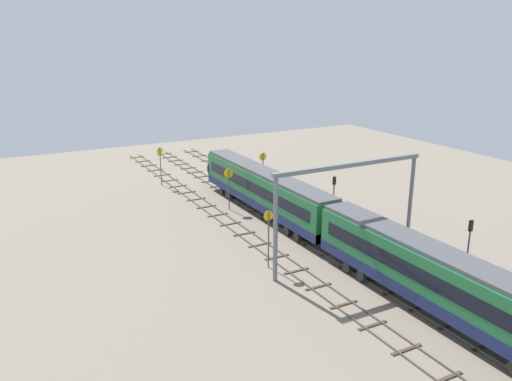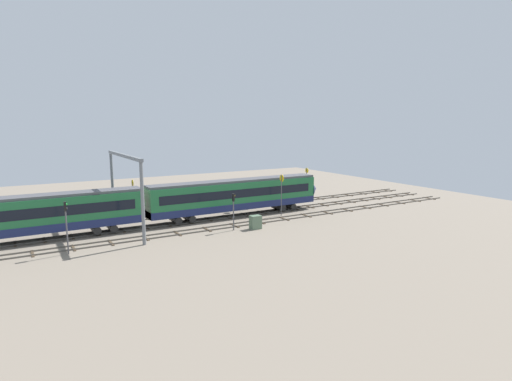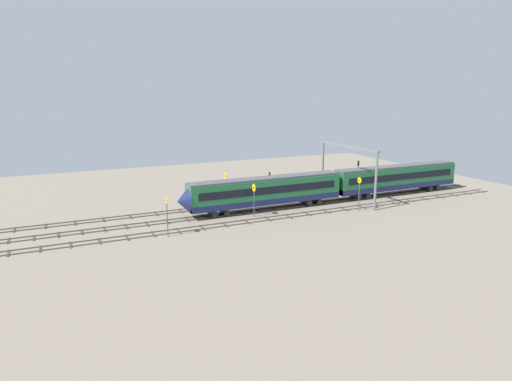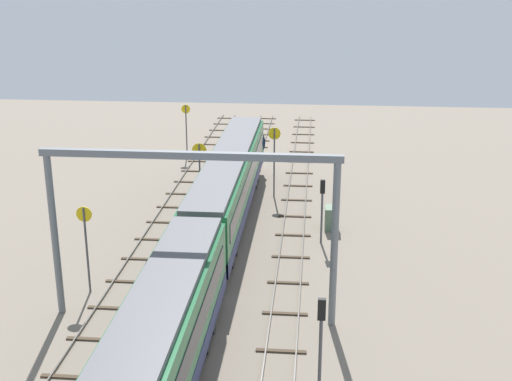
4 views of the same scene
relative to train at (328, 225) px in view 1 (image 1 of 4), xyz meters
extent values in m
plane|color=gray|center=(9.08, 0.00, -2.66)|extent=(92.56, 92.56, 0.00)
cube|color=#59544C|center=(9.08, -5.37, -2.58)|extent=(76.56, 0.07, 0.16)
cube|color=#59544C|center=(9.08, -3.94, -2.58)|extent=(76.56, 0.07, 0.16)
cube|color=#473828|center=(-12.80, -4.65, -2.62)|extent=(0.24, 2.40, 0.08)
cube|color=#473828|center=(-9.15, -4.65, -2.62)|extent=(0.24, 2.40, 0.08)
cube|color=#473828|center=(-5.51, -4.65, -2.62)|extent=(0.24, 2.40, 0.08)
cube|color=#473828|center=(-1.86, -4.65, -2.62)|extent=(0.24, 2.40, 0.08)
cube|color=#473828|center=(1.78, -4.65, -2.62)|extent=(0.24, 2.40, 0.08)
cube|color=#473828|center=(5.43, -4.65, -2.62)|extent=(0.24, 2.40, 0.08)
cube|color=#473828|center=(9.08, -4.65, -2.62)|extent=(0.24, 2.40, 0.08)
cube|color=#473828|center=(12.72, -4.65, -2.62)|extent=(0.24, 2.40, 0.08)
cube|color=#473828|center=(16.37, -4.65, -2.62)|extent=(0.24, 2.40, 0.08)
cube|color=#473828|center=(20.01, -4.65, -2.62)|extent=(0.24, 2.40, 0.08)
cube|color=#473828|center=(23.66, -4.65, -2.62)|extent=(0.24, 2.40, 0.08)
cube|color=#473828|center=(27.30, -4.65, -2.62)|extent=(0.24, 2.40, 0.08)
cube|color=#473828|center=(30.95, -4.65, -2.62)|extent=(0.24, 2.40, 0.08)
cube|color=#473828|center=(34.59, -4.65, -2.62)|extent=(0.24, 2.40, 0.08)
cube|color=#473828|center=(38.24, -4.65, -2.62)|extent=(0.24, 2.40, 0.08)
cube|color=#473828|center=(41.89, -4.65, -2.62)|extent=(0.24, 2.40, 0.08)
cube|color=#473828|center=(45.53, -4.65, -2.62)|extent=(0.24, 2.40, 0.08)
cube|color=#59544C|center=(9.08, -0.72, -2.58)|extent=(76.56, 0.07, 0.16)
cube|color=#59544C|center=(9.08, 0.72, -2.58)|extent=(76.56, 0.07, 0.16)
cube|color=#473828|center=(-16.90, 0.00, -2.62)|extent=(0.24, 2.40, 0.08)
cube|color=#473828|center=(-14.16, 0.00, -2.62)|extent=(0.24, 2.40, 0.08)
cube|color=#473828|center=(-11.43, 0.00, -2.62)|extent=(0.24, 2.40, 0.08)
cube|color=#473828|center=(-8.70, 0.00, -2.62)|extent=(0.24, 2.40, 0.08)
cube|color=#473828|center=(-5.96, 0.00, -2.62)|extent=(0.24, 2.40, 0.08)
cube|color=#473828|center=(-3.23, 0.00, -2.62)|extent=(0.24, 2.40, 0.08)
cube|color=#473828|center=(-0.49, 0.00, -2.62)|extent=(0.24, 2.40, 0.08)
cube|color=#473828|center=(2.24, 0.00, -2.62)|extent=(0.24, 2.40, 0.08)
cube|color=#473828|center=(4.97, 0.00, -2.62)|extent=(0.24, 2.40, 0.08)
cube|color=#473828|center=(7.71, 0.00, -2.62)|extent=(0.24, 2.40, 0.08)
cube|color=#473828|center=(10.44, 0.00, -2.62)|extent=(0.24, 2.40, 0.08)
cube|color=#473828|center=(13.18, 0.00, -2.62)|extent=(0.24, 2.40, 0.08)
cube|color=#473828|center=(15.91, 0.00, -2.62)|extent=(0.24, 2.40, 0.08)
cube|color=#473828|center=(18.64, 0.00, -2.62)|extent=(0.24, 2.40, 0.08)
cube|color=#473828|center=(21.38, 0.00, -2.62)|extent=(0.24, 2.40, 0.08)
cube|color=#473828|center=(24.11, 0.00, -2.62)|extent=(0.24, 2.40, 0.08)
cube|color=#473828|center=(26.85, 0.00, -2.62)|extent=(0.24, 2.40, 0.08)
cube|color=#473828|center=(29.58, 0.00, -2.62)|extent=(0.24, 2.40, 0.08)
cube|color=#473828|center=(32.32, 0.00, -2.62)|extent=(0.24, 2.40, 0.08)
cube|color=#473828|center=(35.05, 0.00, -2.62)|extent=(0.24, 2.40, 0.08)
cube|color=#473828|center=(37.78, 0.00, -2.62)|extent=(0.24, 2.40, 0.08)
cube|color=#473828|center=(40.52, 0.00, -2.62)|extent=(0.24, 2.40, 0.08)
cube|color=#473828|center=(43.25, 0.00, -2.62)|extent=(0.24, 2.40, 0.08)
cube|color=#473828|center=(45.99, 0.00, -2.62)|extent=(0.24, 2.40, 0.08)
cube|color=#59544C|center=(9.08, 3.94, -2.58)|extent=(76.56, 0.07, 0.16)
cube|color=#59544C|center=(9.08, 5.37, -2.58)|extent=(76.56, 0.07, 0.16)
cube|color=#473828|center=(-18.04, 4.65, -2.62)|extent=(0.24, 2.40, 0.08)
cube|color=#473828|center=(-14.85, 4.65, -2.62)|extent=(0.24, 2.40, 0.08)
cube|color=#473828|center=(-11.66, 4.65, -2.62)|extent=(0.24, 2.40, 0.08)
cube|color=#473828|center=(-8.47, 4.65, -2.62)|extent=(0.24, 2.40, 0.08)
cube|color=#473828|center=(-5.28, 4.65, -2.62)|extent=(0.24, 2.40, 0.08)
cube|color=#473828|center=(-2.09, 4.65, -2.62)|extent=(0.24, 2.40, 0.08)
cube|color=#473828|center=(1.10, 4.65, -2.62)|extent=(0.24, 2.40, 0.08)
cube|color=#473828|center=(4.29, 4.65, -2.62)|extent=(0.24, 2.40, 0.08)
cube|color=#473828|center=(7.48, 4.65, -2.62)|extent=(0.24, 2.40, 0.08)
cube|color=#473828|center=(10.67, 4.65, -2.62)|extent=(0.24, 2.40, 0.08)
cube|color=#473828|center=(13.86, 4.65, -2.62)|extent=(0.24, 2.40, 0.08)
cube|color=#473828|center=(17.05, 4.65, -2.62)|extent=(0.24, 2.40, 0.08)
cube|color=#473828|center=(20.24, 4.65, -2.62)|extent=(0.24, 2.40, 0.08)
cube|color=#473828|center=(23.43, 4.65, -2.62)|extent=(0.24, 2.40, 0.08)
cube|color=#473828|center=(26.62, 4.65, -2.62)|extent=(0.24, 2.40, 0.08)
cube|color=#473828|center=(29.81, 4.65, -2.62)|extent=(0.24, 2.40, 0.08)
cube|color=#473828|center=(33.00, 4.65, -2.62)|extent=(0.24, 2.40, 0.08)
cube|color=#473828|center=(36.19, 4.65, -2.62)|extent=(0.24, 2.40, 0.08)
cube|color=#473828|center=(39.38, 4.65, -2.62)|extent=(0.24, 2.40, 0.08)
cube|color=#473828|center=(42.57, 4.65, -2.62)|extent=(0.24, 2.40, 0.08)
cube|color=#473828|center=(45.76, 4.65, -2.62)|extent=(0.24, 2.40, 0.08)
cube|color=#1E6638|center=(11.80, 0.00, 0.20)|extent=(24.00, 2.90, 3.60)
cube|color=navy|center=(11.80, 0.00, -1.15)|extent=(24.00, 2.94, 0.90)
cube|color=#4C4C51|center=(11.80, 0.00, 2.15)|extent=(24.00, 2.50, 0.30)
cube|color=black|center=(11.80, -1.46, 0.63)|extent=(22.00, 0.04, 1.10)
cube|color=black|center=(11.80, 1.46, 0.63)|extent=(22.00, 0.04, 1.10)
cylinder|color=black|center=(3.22, 0.00, -2.05)|extent=(0.90, 2.70, 0.90)
cylinder|color=black|center=(5.02, 0.00, -2.05)|extent=(0.90, 2.70, 0.90)
cylinder|color=black|center=(18.58, 0.00, -2.05)|extent=(0.90, 2.70, 0.90)
cylinder|color=black|center=(20.38, 0.00, -2.05)|extent=(0.90, 2.70, 0.90)
cube|color=#1E6638|center=(-13.00, 0.00, 0.20)|extent=(24.00, 2.90, 3.60)
cube|color=navy|center=(-13.00, 0.00, -1.15)|extent=(24.00, 2.94, 0.90)
cube|color=#4C4C51|center=(-13.00, 0.00, 2.15)|extent=(24.00, 2.50, 0.30)
cube|color=black|center=(-13.00, -1.46, 0.63)|extent=(22.00, 0.04, 1.10)
cube|color=black|center=(-13.00, 1.46, 0.63)|extent=(22.00, 0.04, 1.10)
cylinder|color=black|center=(-6.22, 0.00, -2.05)|extent=(0.90, 2.70, 0.90)
cylinder|color=black|center=(-4.42, 0.00, -2.05)|extent=(0.90, 2.70, 0.90)
cone|color=navy|center=(24.60, 0.00, 0.02)|extent=(1.60, 3.24, 3.24)
cylinder|color=slate|center=(-2.66, -7.06, 1.62)|extent=(0.36, 0.36, 8.56)
cylinder|color=slate|center=(-2.66, 7.06, 1.62)|extent=(0.36, 0.36, 8.56)
cube|color=slate|center=(-2.66, 0.00, 6.07)|extent=(0.40, 14.72, 0.35)
cylinder|color=#4C4C51|center=(17.19, -2.83, 0.11)|extent=(0.12, 0.12, 5.54)
cylinder|color=yellow|center=(17.23, -2.83, 2.45)|extent=(0.05, 0.95, 0.95)
cube|color=black|center=(17.26, -2.83, 2.45)|extent=(0.02, 0.43, 0.12)
cylinder|color=#4C4C51|center=(28.35, 6.26, -0.16)|extent=(0.12, 0.12, 4.99)
cylinder|color=yellow|center=(28.39, 6.26, 1.95)|extent=(0.05, 0.83, 0.83)
cube|color=black|center=(28.42, 6.26, 1.95)|extent=(0.02, 0.37, 0.12)
cylinder|color=#4C4C51|center=(15.07, 2.70, -0.31)|extent=(0.12, 0.12, 4.69)
cylinder|color=yellow|center=(15.11, 2.70, 1.55)|extent=(0.05, 1.09, 1.09)
cube|color=black|center=(15.14, 2.70, 1.55)|extent=(0.02, 0.49, 0.12)
cylinder|color=#4C4C51|center=(-0.29, 6.32, -0.15)|extent=(0.12, 0.12, 5.02)
cylinder|color=yellow|center=(-0.25, 6.32, 1.97)|extent=(0.05, 0.86, 0.86)
cube|color=black|center=(-0.22, 6.32, 1.97)|extent=(0.02, 0.39, 0.12)
cylinder|color=#4C4C51|center=(-9.81, -6.42, -0.56)|extent=(0.14, 0.14, 4.20)
cube|color=black|center=(-9.81, -6.42, 1.99)|extent=(0.20, 0.32, 0.90)
sphere|color=green|center=(-9.70, -6.42, 2.19)|extent=(0.20, 0.20, 0.20)
sphere|color=#262626|center=(-9.70, -6.42, 1.79)|extent=(0.20, 0.20, 0.20)
cylinder|color=#4C4C51|center=(8.00, -6.54, -0.93)|extent=(0.14, 0.14, 3.45)
cube|color=black|center=(8.00, -6.54, 1.25)|extent=(0.20, 0.32, 0.90)
sphere|color=yellow|center=(8.11, -6.54, 1.44)|extent=(0.20, 0.20, 0.20)
sphere|color=#262626|center=(8.11, -6.54, 1.05)|extent=(0.20, 0.20, 0.20)
cube|color=#597259|center=(10.55, -7.24, -1.85)|extent=(1.29, 0.90, 1.61)
cube|color=#333333|center=(11.21, -7.24, -1.61)|extent=(0.02, 0.63, 0.24)
camera|label=1|loc=(-34.97, 26.16, 16.14)|focal=36.09mm
camera|label=2|loc=(-14.01, -48.96, 9.83)|focal=29.46mm
camera|label=3|loc=(41.27, 59.21, 15.00)|focal=32.09mm
camera|label=4|loc=(-33.27, -5.99, 14.57)|focal=47.26mm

